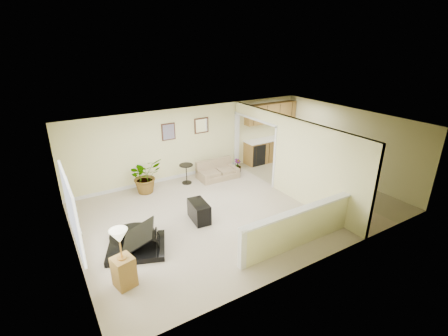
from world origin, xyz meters
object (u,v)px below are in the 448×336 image
piano_bench (199,211)px  small_plant (237,166)px  lamp_stand (123,263)px  accent_table (186,171)px  palm_plant (145,176)px  loveseat (217,170)px  piano (132,229)px

piano_bench → small_plant: (2.82, 2.38, -0.06)m
piano_bench → lamp_stand: size_ratio=0.62×
accent_table → piano_bench: bearing=-107.3°
piano_bench → palm_plant: size_ratio=0.66×
loveseat → accent_table: size_ratio=2.07×
piano → loveseat: (3.84, 2.64, -0.22)m
loveseat → lamp_stand: (-4.36, -3.80, 0.25)m
accent_table → small_plant: bearing=-1.3°
piano_bench → loveseat: size_ratio=0.57×
lamp_stand → piano_bench: bearing=31.4°
piano_bench → small_plant: piano_bench is taller
piano → piano_bench: bearing=31.0°
piano → palm_plant: size_ratio=1.51×
accent_table → lamp_stand: bearing=-129.3°
lamp_stand → accent_table: bearing=50.7°
lamp_stand → small_plant: bearing=36.3°
loveseat → accent_table: 1.17m
piano → loveseat: bearing=55.8°
piano → palm_plant: piano is taller
loveseat → small_plant: loveseat is taller
small_plant → lamp_stand: bearing=-143.7°
accent_table → lamp_stand: 5.06m
piano → lamp_stand: lamp_stand is taller
small_plant → lamp_stand: (-5.27, -3.87, 0.34)m
loveseat → small_plant: bearing=6.1°
piano_bench → accent_table: (0.76, 2.42, 0.17)m
piano_bench → palm_plant: palm_plant is taller
piano → accent_table: 3.85m
piano_bench → accent_table: bearing=72.7°
accent_table → palm_plant: bearing=177.6°
palm_plant → loveseat: bearing=-4.0°
accent_table → piano: bearing=-134.3°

